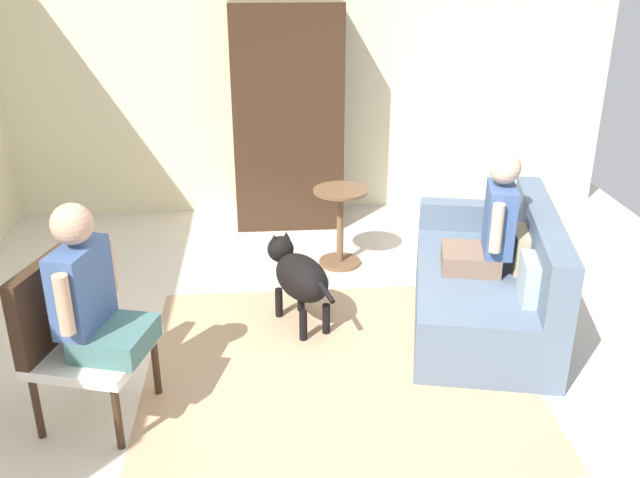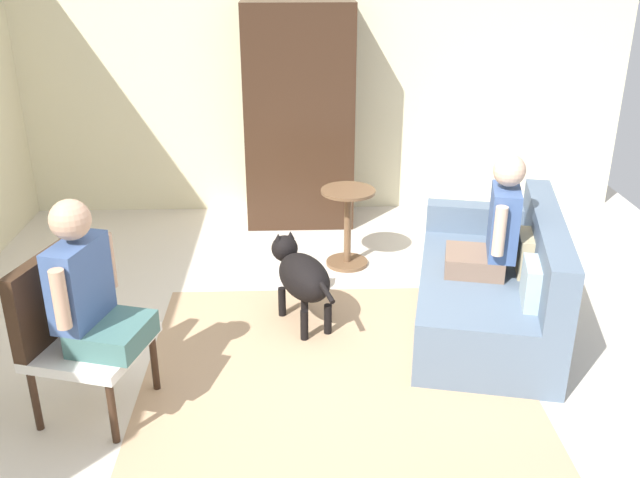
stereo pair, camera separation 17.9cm
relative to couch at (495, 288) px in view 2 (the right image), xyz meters
name	(u,v)px [view 2 (the right image)]	position (x,y,z in m)	size (l,w,h in m)	color
ground_plane	(323,355)	(-1.23, -0.34, -0.31)	(6.81, 6.81, 0.00)	beige
back_wall	(311,68)	(-1.23, 2.55, 1.12)	(6.24, 0.12, 2.86)	beige
area_rug	(334,368)	(-1.16, -0.51, -0.30)	(2.44, 2.23, 0.01)	tan
couch	(495,288)	(0.00, 0.00, 0.00)	(1.27, 1.85, 0.87)	slate
armchair	(70,324)	(-2.70, -0.84, 0.25)	(0.72, 0.75, 0.96)	#382316
person_on_couch	(495,227)	(-0.05, -0.02, 0.47)	(0.53, 0.52, 0.85)	#7C604E
person_on_armchair	(89,289)	(-2.55, -0.88, 0.50)	(0.53, 0.56, 0.86)	#416966
round_end_table	(348,224)	(-0.96, 1.09, 0.07)	(0.45, 0.45, 0.68)	brown
dog	(302,275)	(-1.37, 0.11, 0.07)	(0.51, 0.81, 0.60)	black
armoire_cabinet	(299,117)	(-1.35, 2.14, 0.74)	(1.01, 0.56, 2.09)	#382316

